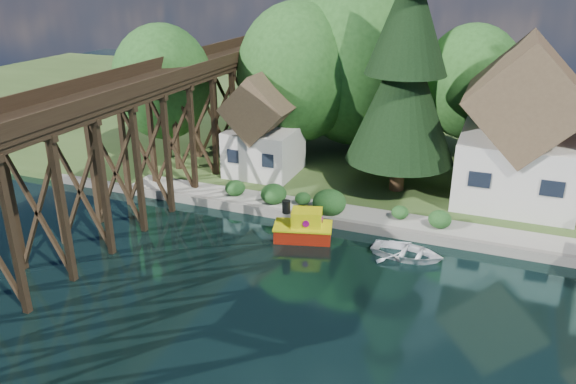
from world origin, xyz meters
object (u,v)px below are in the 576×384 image
shed (264,131)px  conifer (406,64)px  trestle_bridge (132,137)px  house_left (521,133)px  boat_white_a (407,251)px  tugboat (304,228)px

shed → conifer: bearing=0.9°
trestle_bridge → house_left: size_ratio=4.01×
shed → boat_white_a: shed is taller
tugboat → boat_white_a: bearing=-0.4°
boat_white_a → shed: bearing=59.5°
tugboat → house_left: bearing=41.6°
tugboat → boat_white_a: 6.30m
shed → boat_white_a: (12.72, -8.80, -3.40)m
house_left → tugboat: size_ratio=2.84×
conifer → boat_white_a: 12.93m
trestle_bridge → conifer: size_ratio=2.39×
trestle_bridge → conifer: conifer is taller
trestle_bridge → tugboat: trestle_bridge is taller
shed → tugboat: (6.43, -8.76, -3.07)m
conifer → house_left: bearing=9.8°
boat_white_a → house_left: bearing=-23.0°
tugboat → shed: bearing=126.3°
shed → house_left: bearing=4.8°
house_left → boat_white_a: bearing=-117.1°
house_left → shed: size_ratio=1.40×
shed → boat_white_a: 15.84m
trestle_bridge → shed: size_ratio=5.63×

